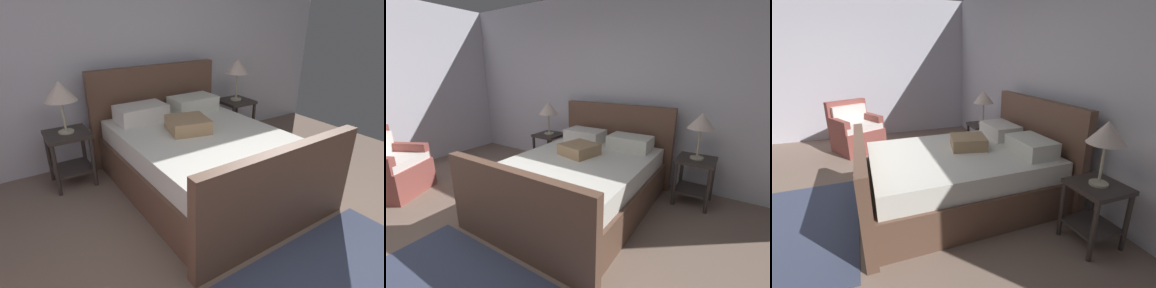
% 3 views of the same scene
% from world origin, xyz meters
% --- Properties ---
extents(ground_plane, '(6.25, 5.65, 0.02)m').
position_xyz_m(ground_plane, '(0.00, 0.00, -0.01)').
color(ground_plane, '#7C6558').
extents(wall_back, '(6.37, 0.12, 2.79)m').
position_xyz_m(wall_back, '(0.00, 2.89, 1.39)').
color(wall_back, silver).
rests_on(wall_back, ground).
extents(bed, '(1.73, 2.24, 1.17)m').
position_xyz_m(bed, '(0.17, 1.62, 0.35)').
color(bed, brown).
rests_on(bed, ground).
extents(nightstand_right, '(0.44, 0.44, 0.60)m').
position_xyz_m(nightstand_right, '(1.34, 2.44, 0.40)').
color(nightstand_right, '#332C29').
rests_on(nightstand_right, ground).
extents(table_lamp_right, '(0.31, 0.31, 0.57)m').
position_xyz_m(table_lamp_right, '(1.34, 2.44, 1.06)').
color(table_lamp_right, '#B7B293').
rests_on(table_lamp_right, nightstand_right).
extents(nightstand_left, '(0.44, 0.44, 0.60)m').
position_xyz_m(nightstand_left, '(-1.00, 2.41, 0.40)').
color(nightstand_left, '#332C29').
rests_on(nightstand_left, ground).
extents(table_lamp_left, '(0.32, 0.32, 0.55)m').
position_xyz_m(table_lamp_left, '(-1.00, 2.41, 1.03)').
color(table_lamp_left, '#B7B293').
rests_on(table_lamp_left, nightstand_left).
extents(armchair, '(0.98, 0.98, 0.90)m').
position_xyz_m(armchair, '(-2.18, 0.41, 0.35)').
color(armchair, '#914841').
rests_on(armchair, ground).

